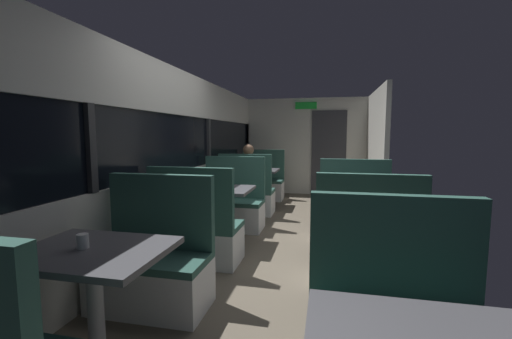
# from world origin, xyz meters

# --- Properties ---
(ground_plane) EXTENTS (3.30, 9.20, 0.02)m
(ground_plane) POSITION_xyz_m (0.00, 0.00, -0.01)
(ground_plane) COLOR #665B4C
(carriage_window_panel_left) EXTENTS (0.09, 8.48, 2.30)m
(carriage_window_panel_left) POSITION_xyz_m (-1.45, 0.00, 1.11)
(carriage_window_panel_left) COLOR beige
(carriage_window_panel_left) RESTS_ON ground_plane
(carriage_end_bulkhead) EXTENTS (2.90, 0.11, 2.30)m
(carriage_end_bulkhead) POSITION_xyz_m (0.06, 4.19, 1.14)
(carriage_end_bulkhead) COLOR beige
(carriage_end_bulkhead) RESTS_ON ground_plane
(carriage_aisle_panel_right) EXTENTS (0.08, 2.40, 2.30)m
(carriage_aisle_panel_right) POSITION_xyz_m (1.45, 3.00, 1.15)
(carriage_aisle_panel_right) COLOR beige
(carriage_aisle_panel_right) RESTS_ON ground_plane
(dining_table_near_window) EXTENTS (0.90, 0.70, 0.74)m
(dining_table_near_window) POSITION_xyz_m (-0.89, -2.09, 0.64)
(dining_table_near_window) COLOR #9E9EA3
(dining_table_near_window) RESTS_ON ground_plane
(bench_near_window_facing_entry) EXTENTS (0.95, 0.50, 1.10)m
(bench_near_window_facing_entry) POSITION_xyz_m (-0.89, -1.39, 0.33)
(bench_near_window_facing_entry) COLOR silver
(bench_near_window_facing_entry) RESTS_ON ground_plane
(dining_table_mid_window) EXTENTS (0.90, 0.70, 0.74)m
(dining_table_mid_window) POSITION_xyz_m (-0.89, 0.27, 0.64)
(dining_table_mid_window) COLOR #9E9EA3
(dining_table_mid_window) RESTS_ON ground_plane
(bench_mid_window_facing_end) EXTENTS (0.95, 0.50, 1.10)m
(bench_mid_window_facing_end) POSITION_xyz_m (-0.89, -0.43, 0.33)
(bench_mid_window_facing_end) COLOR silver
(bench_mid_window_facing_end) RESTS_ON ground_plane
(bench_mid_window_facing_entry) EXTENTS (0.95, 0.50, 1.10)m
(bench_mid_window_facing_entry) POSITION_xyz_m (-0.89, 0.96, 0.33)
(bench_mid_window_facing_entry) COLOR silver
(bench_mid_window_facing_entry) RESTS_ON ground_plane
(dining_table_far_window) EXTENTS (0.90, 0.70, 0.74)m
(dining_table_far_window) POSITION_xyz_m (-0.89, 2.62, 0.64)
(dining_table_far_window) COLOR #9E9EA3
(dining_table_far_window) RESTS_ON ground_plane
(bench_far_window_facing_end) EXTENTS (0.95, 0.50, 1.10)m
(bench_far_window_facing_end) POSITION_xyz_m (-0.89, 1.92, 0.33)
(bench_far_window_facing_end) COLOR silver
(bench_far_window_facing_end) RESTS_ON ground_plane
(bench_far_window_facing_entry) EXTENTS (0.95, 0.50, 1.10)m
(bench_far_window_facing_entry) POSITION_xyz_m (-0.89, 3.32, 0.33)
(bench_far_window_facing_entry) COLOR silver
(bench_far_window_facing_entry) RESTS_ON ground_plane
(dining_table_rear_aisle) EXTENTS (0.90, 0.70, 0.74)m
(dining_table_rear_aisle) POSITION_xyz_m (0.89, 0.07, 0.64)
(dining_table_rear_aisle) COLOR #9E9EA3
(dining_table_rear_aisle) RESTS_ON ground_plane
(bench_rear_aisle_facing_end) EXTENTS (0.95, 0.50, 1.10)m
(bench_rear_aisle_facing_end) POSITION_xyz_m (0.89, -0.63, 0.33)
(bench_rear_aisle_facing_end) COLOR silver
(bench_rear_aisle_facing_end) RESTS_ON ground_plane
(bench_rear_aisle_facing_entry) EXTENTS (0.95, 0.50, 1.10)m
(bench_rear_aisle_facing_entry) POSITION_xyz_m (0.89, 0.76, 0.33)
(bench_rear_aisle_facing_entry) COLOR silver
(bench_rear_aisle_facing_entry) RESTS_ON ground_plane
(seated_passenger) EXTENTS (0.47, 0.55, 1.26)m
(seated_passenger) POSITION_xyz_m (-0.89, 1.99, 0.54)
(seated_passenger) COLOR #26262D
(seated_passenger) RESTS_ON ground_plane
(coffee_cup_primary) EXTENTS (0.07, 0.07, 0.09)m
(coffee_cup_primary) POSITION_xyz_m (-0.96, -2.09, 0.79)
(coffee_cup_primary) COLOR white
(coffee_cup_primary) RESTS_ON dining_table_near_window
(coffee_cup_secondary) EXTENTS (0.07, 0.07, 0.09)m
(coffee_cup_secondary) POSITION_xyz_m (-0.69, 2.73, 0.79)
(coffee_cup_secondary) COLOR white
(coffee_cup_secondary) RESTS_ON dining_table_far_window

